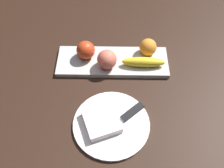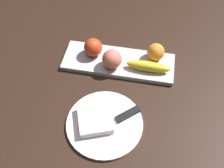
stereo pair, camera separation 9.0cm
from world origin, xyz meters
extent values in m
plane|color=black|center=(0.00, 0.00, 0.00)|extent=(2.40, 2.40, 0.00)
cube|color=#B9BEBC|center=(-0.05, 0.00, 0.01)|extent=(0.43, 0.15, 0.02)
sphere|color=red|center=(0.06, -0.02, 0.05)|extent=(0.07, 0.07, 0.07)
ellipsoid|color=yellow|center=(-0.16, 0.03, 0.04)|extent=(0.16, 0.04, 0.04)
sphere|color=orange|center=(-0.18, -0.04, 0.05)|extent=(0.07, 0.07, 0.07)
sphere|color=#DE6D58|center=(-0.03, 0.03, 0.06)|extent=(0.07, 0.07, 0.07)
cylinder|color=white|center=(-0.05, 0.27, 0.01)|extent=(0.25, 0.25, 0.01)
cube|color=white|center=(-0.01, 0.27, 0.03)|extent=(0.14, 0.14, 0.03)
cube|color=silver|center=(-0.07, 0.27, 0.01)|extent=(0.13, 0.11, 0.00)
cube|color=black|center=(-0.12, 0.23, 0.02)|extent=(0.08, 0.08, 0.01)
camera|label=1|loc=(-0.05, 0.68, 0.77)|focal=41.95mm
camera|label=2|loc=(-0.14, 0.67, 0.77)|focal=41.95mm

